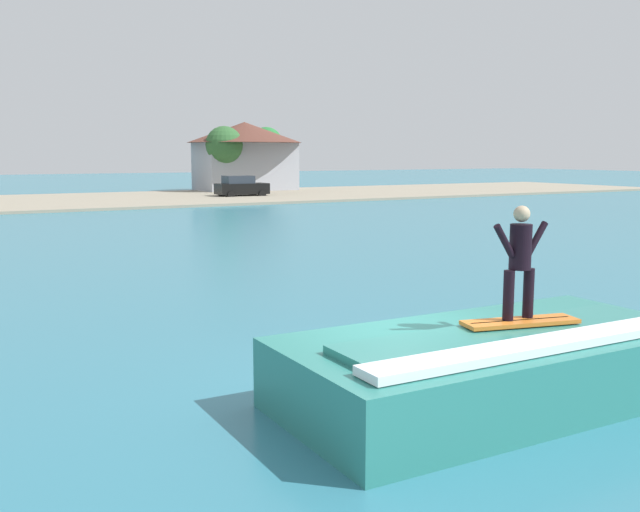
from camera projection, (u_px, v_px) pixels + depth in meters
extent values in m
plane|color=teal|center=(389.00, 385.00, 11.25)|extent=(260.00, 260.00, 0.00)
cube|color=#2C7D74|center=(493.00, 367.00, 10.49)|extent=(6.40, 3.00, 1.02)
cube|color=#2C7D74|center=(513.00, 335.00, 10.08)|extent=(5.44, 1.35, 0.11)
cube|color=white|center=(545.00, 344.00, 9.56)|extent=(5.76, 0.54, 0.12)
cube|color=orange|center=(520.00, 322.00, 10.45)|extent=(1.82, 0.84, 0.06)
cube|color=black|center=(520.00, 320.00, 10.44)|extent=(1.59, 0.40, 0.01)
cylinder|color=black|center=(509.00, 295.00, 10.36)|extent=(0.16, 0.16, 0.74)
cylinder|color=black|center=(528.00, 293.00, 10.55)|extent=(0.16, 0.16, 0.74)
cylinder|color=black|center=(520.00, 247.00, 10.36)|extent=(0.32, 0.32, 0.67)
sphere|color=tan|center=(522.00, 214.00, 10.29)|extent=(0.24, 0.24, 0.24)
cylinder|color=black|center=(504.00, 241.00, 10.19)|extent=(0.40, 0.10, 0.51)
cylinder|color=black|center=(537.00, 238.00, 10.50)|extent=(0.40, 0.10, 0.51)
cube|color=gray|center=(23.00, 202.00, 52.48)|extent=(120.00, 19.25, 0.19)
cube|color=black|center=(242.00, 189.00, 59.40)|extent=(4.29, 1.92, 0.90)
cube|color=#262D38|center=(238.00, 180.00, 59.14)|extent=(2.36, 1.73, 0.64)
cylinder|color=black|center=(252.00, 193.00, 61.01)|extent=(0.64, 0.22, 0.64)
cylinder|color=black|center=(262.00, 194.00, 59.26)|extent=(0.64, 0.22, 0.64)
cylinder|color=black|center=(222.00, 194.00, 59.67)|extent=(0.64, 0.22, 0.64)
cylinder|color=black|center=(231.00, 195.00, 57.92)|extent=(0.64, 0.22, 0.64)
cube|color=#9EA3AD|center=(245.00, 167.00, 69.04)|extent=(8.96, 5.66, 4.73)
cone|color=brown|center=(245.00, 132.00, 68.56)|extent=(11.11, 11.11, 1.98)
cylinder|color=brown|center=(225.00, 175.00, 65.60)|extent=(0.43, 0.43, 3.45)
sphere|color=#2E5B2D|center=(224.00, 145.00, 65.21)|extent=(3.44, 3.44, 3.44)
cylinder|color=brown|center=(267.00, 172.00, 71.21)|extent=(0.33, 0.33, 3.70)
sphere|color=#287034|center=(266.00, 144.00, 70.81)|extent=(3.29, 3.29, 3.29)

